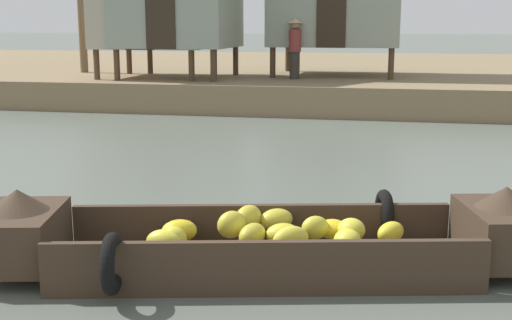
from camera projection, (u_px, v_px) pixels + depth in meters
name	position (u px, v px, depth m)	size (l,w,h in m)	color
ground_plane	(260.00, 171.00, 10.38)	(300.00, 300.00, 0.00)	#596056
riverbank_strip	(341.00, 74.00, 25.71)	(160.00, 20.00, 0.77)	#7F6B4C
banana_boat	(265.00, 241.00, 6.15)	(5.27, 2.45, 0.80)	#3D2D21
stilt_house_mid_right	(178.00, 2.00, 18.55)	(3.80, 3.42, 4.05)	#4C3826
vendor_person	(295.00, 45.00, 18.27)	(0.44, 0.44, 1.66)	#332D28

